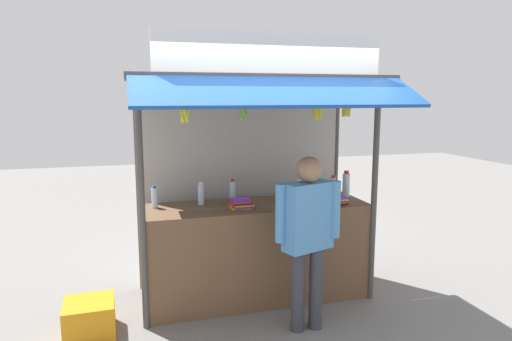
# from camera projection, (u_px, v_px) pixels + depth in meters

# --- Properties ---
(ground_plane) EXTENTS (20.00, 20.00, 0.00)m
(ground_plane) POSITION_uv_depth(u_px,v_px,m) (256.00, 296.00, 4.78)
(ground_plane) COLOR slate
(stall_counter) EXTENTS (2.26, 0.71, 0.99)m
(stall_counter) POSITION_uv_depth(u_px,v_px,m) (256.00, 251.00, 4.70)
(stall_counter) COLOR brown
(stall_counter) RESTS_ON ground
(stall_structure) EXTENTS (2.46, 1.63, 2.61)m
(stall_structure) POSITION_uv_depth(u_px,v_px,m) (252.00, 143.00, 4.67)
(stall_structure) COLOR #4C4742
(stall_structure) RESTS_ON ground
(water_bottle_far_right) EXTENTS (0.06, 0.06, 0.23)m
(water_bottle_far_right) POSITION_uv_depth(u_px,v_px,m) (333.00, 186.00, 5.01)
(water_bottle_far_right) COLOR silver
(water_bottle_far_right) RESTS_ON stall_counter
(water_bottle_right) EXTENTS (0.06, 0.06, 0.23)m
(water_bottle_right) POSITION_uv_depth(u_px,v_px,m) (201.00, 194.00, 4.62)
(water_bottle_right) COLOR silver
(water_bottle_right) RESTS_ON stall_counter
(water_bottle_front_right) EXTENTS (0.06, 0.06, 0.23)m
(water_bottle_front_right) POSITION_uv_depth(u_px,v_px,m) (233.00, 190.00, 4.81)
(water_bottle_front_right) COLOR silver
(water_bottle_front_right) RESTS_ON stall_counter
(water_bottle_mid_left) EXTENTS (0.06, 0.06, 0.22)m
(water_bottle_mid_left) POSITION_uv_depth(u_px,v_px,m) (155.00, 197.00, 4.48)
(water_bottle_mid_left) COLOR silver
(water_bottle_mid_left) RESTS_ON stall_counter
(water_bottle_rear_center) EXTENTS (0.08, 0.08, 0.29)m
(water_bottle_rear_center) POSITION_uv_depth(u_px,v_px,m) (346.00, 185.00, 4.97)
(water_bottle_rear_center) COLOR silver
(water_bottle_rear_center) RESTS_ON stall_counter
(water_bottle_mid_right) EXTENTS (0.07, 0.07, 0.25)m
(water_bottle_mid_right) POSITION_uv_depth(u_px,v_px,m) (300.00, 188.00, 4.86)
(water_bottle_mid_right) COLOR silver
(water_bottle_mid_right) RESTS_ON stall_counter
(magazine_stack_back_left) EXTENTS (0.22, 0.27, 0.08)m
(magazine_stack_back_left) POSITION_uv_depth(u_px,v_px,m) (241.00, 204.00, 4.50)
(magazine_stack_back_left) COLOR yellow
(magazine_stack_back_left) RESTS_ON stall_counter
(magazine_stack_front_left) EXTENTS (0.27, 0.27, 0.08)m
(magazine_stack_front_left) POSITION_uv_depth(u_px,v_px,m) (332.00, 199.00, 4.67)
(magazine_stack_front_left) COLOR red
(magazine_stack_front_left) RESTS_ON stall_counter
(banana_bunch_inner_right) EXTENTS (0.09, 0.09, 0.27)m
(banana_bunch_inner_right) POSITION_uv_depth(u_px,v_px,m) (243.00, 112.00, 3.98)
(banana_bunch_inner_right) COLOR #332D23
(banana_bunch_inner_left) EXTENTS (0.10, 0.10, 0.26)m
(banana_bunch_inner_left) POSITION_uv_depth(u_px,v_px,m) (346.00, 109.00, 4.24)
(banana_bunch_inner_left) COLOR #332D23
(banana_bunch_rightmost) EXTENTS (0.10, 0.10, 0.27)m
(banana_bunch_rightmost) POSITION_uv_depth(u_px,v_px,m) (318.00, 111.00, 4.16)
(banana_bunch_rightmost) COLOR #332D23
(banana_bunch_leftmost) EXTENTS (0.09, 0.09, 0.29)m
(banana_bunch_leftmost) POSITION_uv_depth(u_px,v_px,m) (185.00, 114.00, 3.84)
(banana_bunch_leftmost) COLOR #332D23
(vendor_person) EXTENTS (0.59, 0.33, 1.57)m
(vendor_person) POSITION_uv_depth(u_px,v_px,m) (308.00, 228.00, 3.96)
(vendor_person) COLOR #383842
(vendor_person) RESTS_ON ground
(plastic_crate) EXTENTS (0.44, 0.44, 0.30)m
(plastic_crate) POSITION_uv_depth(u_px,v_px,m) (90.00, 318.00, 4.01)
(plastic_crate) COLOR orange
(plastic_crate) RESTS_ON ground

